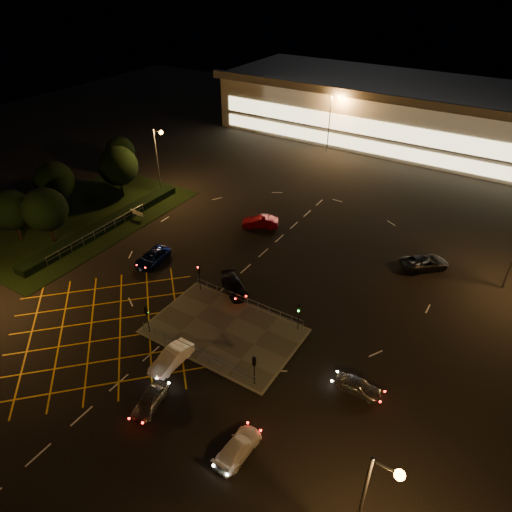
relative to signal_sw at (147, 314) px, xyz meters
The scene contains 25 objects.
ground 7.58m from the signal_sw, 56.28° to the left, with size 180.00×180.00×0.00m, color black.
pedestrian_island 7.57m from the signal_sw, 33.65° to the left, with size 14.00×9.00×0.12m, color #4C4944.
grass_verge 26.93m from the signal_sw, 153.45° to the left, with size 18.00×30.00×0.08m, color black.
hedge 22.55m from the signal_sw, 147.74° to the left, with size 2.00×26.00×1.00m, color black.
supermarket 68.13m from the signal_sw, 86.63° to the left, with size 72.00×26.50×10.50m.
streetlight_se 26.05m from the signal_sw, 18.14° to the right, with size 1.78×0.56×10.03m.
streetlight_nw 31.24m from the signal_sw, 129.19° to the left, with size 1.78×0.56×10.03m.
streetlight_far_left 54.44m from the signal_sw, 95.88° to the left, with size 1.78×0.56×10.03m.
signal_sw is the anchor object (origin of this frame).
signal_se 12.00m from the signal_sw, ahead, with size 0.28×0.30×3.15m.
signal_nw 7.99m from the signal_sw, 90.00° to the left, with size 0.28×0.30×3.15m.
signal_ne 14.41m from the signal_sw, 33.65° to the left, with size 0.28×0.30×3.15m.
tree_a 26.38m from the signal_sw, behind, with size 5.04×5.04×6.86m.
tree_b 30.55m from the signal_sw, 156.81° to the left, with size 5.40×5.40×7.35m.
tree_c 31.34m from the signal_sw, 140.20° to the left, with size 5.76×5.76×7.84m.
tree_d 39.73m from the signal_sw, 139.09° to the left, with size 4.68×4.68×6.37m.
tree_e 22.92m from the signal_sw, 164.76° to the left, with size 5.40×5.40×7.35m.
car_near_silver 8.86m from the signal_sw, 46.57° to the right, with size 1.60×3.98×1.36m, color #A5A8AC.
car_queue_white 5.17m from the signal_sw, 23.36° to the right, with size 1.60×4.60×1.52m, color white.
car_left_blue 12.44m from the signal_sw, 131.35° to the left, with size 2.31×5.01×1.39m, color #0D184F.
car_far_dkgrey 10.45m from the signal_sw, 71.44° to the left, with size 1.93×4.76×1.38m, color black.
car_right_silver 20.22m from the signal_sw, 11.35° to the left, with size 1.58×3.93×1.34m, color #9A9CA1.
car_circ_red 23.30m from the signal_sw, 94.10° to the left, with size 1.68×4.81×1.59m, color maroon.
car_east_grey 31.94m from the signal_sw, 52.09° to the left, with size 2.59×5.62×1.56m, color black.
car_approach_white 15.72m from the signal_sw, 22.80° to the right, with size 1.81×4.46×1.29m, color silver.
Camera 1 is at (22.10, -28.26, 30.84)m, focal length 32.00 mm.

